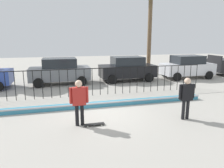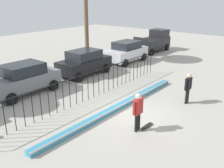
# 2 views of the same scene
# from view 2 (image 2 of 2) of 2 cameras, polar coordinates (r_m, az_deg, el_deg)

# --- Properties ---
(ground_plane) EXTENTS (60.00, 60.00, 0.00)m
(ground_plane) POSITION_cam_2_polar(r_m,az_deg,el_deg) (13.23, 4.28, -6.74)
(ground_plane) COLOR #ADA89E
(bowl_coping_ledge) EXTENTS (11.00, 0.41, 0.27)m
(bowl_coping_ledge) POSITION_cam_2_polar(r_m,az_deg,el_deg) (13.65, 1.21, -5.26)
(bowl_coping_ledge) COLOR teal
(bowl_coping_ledge) RESTS_ON ground
(perimeter_fence) EXTENTS (14.04, 0.04, 1.62)m
(perimeter_fence) POSITION_cam_2_polar(r_m,az_deg,el_deg) (14.65, -5.45, 0.18)
(perimeter_fence) COLOR black
(perimeter_fence) RESTS_ON ground
(skateboarder) EXTENTS (0.73, 0.27, 1.80)m
(skateboarder) POSITION_cam_2_polar(r_m,az_deg,el_deg) (11.26, 5.85, -5.58)
(skateboarder) COLOR black
(skateboarder) RESTS_ON ground
(skateboard) EXTENTS (0.80, 0.20, 0.07)m
(skateboard) POSITION_cam_2_polar(r_m,az_deg,el_deg) (12.05, 7.83, -9.34)
(skateboard) COLOR black
(skateboard) RESTS_ON ground
(camera_operator) EXTENTS (0.72, 0.27, 1.77)m
(camera_operator) POSITION_cam_2_polar(r_m,az_deg,el_deg) (14.70, 16.76, -0.33)
(camera_operator) COLOR black
(camera_operator) RESTS_ON ground
(parked_car_gray) EXTENTS (4.30, 2.12, 1.90)m
(parked_car_gray) POSITION_cam_2_polar(r_m,az_deg,el_deg) (16.46, -19.23, 1.18)
(parked_car_gray) COLOR slate
(parked_car_gray) RESTS_ON ground
(parked_car_black) EXTENTS (4.30, 2.12, 1.90)m
(parked_car_black) POSITION_cam_2_polar(r_m,az_deg,el_deg) (19.45, -6.24, 4.87)
(parked_car_black) COLOR black
(parked_car_black) RESTS_ON ground
(parked_car_white) EXTENTS (4.30, 2.12, 1.90)m
(parked_car_white) POSITION_cam_2_polar(r_m,az_deg,el_deg) (23.18, 3.30, 7.32)
(parked_car_white) COLOR silver
(parked_car_white) RESTS_ON ground
(pickup_truck) EXTENTS (4.70, 2.12, 2.24)m
(pickup_truck) POSITION_cam_2_polar(r_m,az_deg,el_deg) (28.07, 9.28, 9.36)
(pickup_truck) COLOR black
(pickup_truck) RESTS_ON ground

